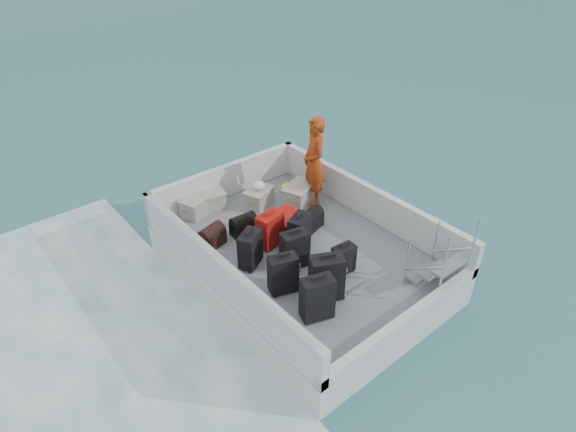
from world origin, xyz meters
The scene contains 24 objects.
ground centered at (0.00, 0.00, 0.00)m, with size 160.00×160.00×0.00m, color #1B535F.
wake_foam centered at (-4.80, 0.00, 0.00)m, with size 10.00×10.00×0.00m, color white.
ferry_hull centered at (0.00, 0.00, 0.30)m, with size 3.60×5.00×0.60m, color silver.
deck centered at (0.00, 0.00, 0.61)m, with size 3.30×4.70×0.02m, color slate.
deck_fittings centered at (0.35, -0.32, 0.99)m, with size 3.60×5.00×0.90m.
suitcase_0 centered at (-0.93, -1.46, 0.99)m, with size 0.49×0.27×0.75m, color black.
suitcase_1 centered at (-0.95, -0.67, 0.96)m, with size 0.46×0.26×0.68m, color black.
suitcase_2 centered at (-0.96, 0.20, 0.95)m, with size 0.46×0.27×0.66m, color black.
suitcase_3 centered at (-0.52, -1.23, 1.02)m, with size 0.52×0.31×0.79m, color black.
suitcase_4 centered at (-0.39, -0.30, 0.96)m, with size 0.46×0.27×0.68m, color black.
suitcase_5 centered at (-0.35, 0.43, 0.95)m, with size 0.48×0.29×0.66m, color #9A180B.
suitcase_6 centered at (0.13, -0.96, 0.89)m, with size 0.39×0.23×0.54m, color black.
suitcase_7 centered at (0.02, 0.05, 0.95)m, with size 0.47×0.27×0.66m, color black.
suitcase_8 centered at (0.12, 0.65, 0.77)m, with size 0.51×0.77×0.30m, color #9A180B.
duffel_0 centered at (-1.17, 1.11, 0.78)m, with size 0.46×0.30×0.32m, color black, non-canonical shape.
duffel_1 centered at (-0.52, 1.03, 0.78)m, with size 0.47×0.30×0.32m, color black, non-canonical shape.
duffel_2 centered at (0.57, 0.36, 0.78)m, with size 0.51×0.30×0.32m, color black, non-canonical shape.
crate_0 centered at (-0.85, 2.20, 0.80)m, with size 0.60×0.41×0.36m, color #A49F8F.
crate_1 centered at (-0.52, 2.20, 0.78)m, with size 0.54×0.37×0.33m, color #A49F8F.
crate_2 centered at (0.32, 1.66, 0.79)m, with size 0.57×0.39×0.34m, color #A49F8F.
crate_3 centered at (0.99, 1.20, 0.81)m, with size 0.64×0.44×0.39m, color #A49F8F.
yellow_bag centered at (1.09, 1.69, 0.73)m, with size 0.28×0.26×0.22m, color yellow.
white_bag centered at (0.32, 1.66, 1.05)m, with size 0.24×0.24×0.18m, color white.
passenger centered at (1.25, 1.04, 1.56)m, with size 0.69×0.45×1.87m, color #DB4814.
Camera 1 is at (-4.61, -5.23, 6.01)m, focal length 30.00 mm.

